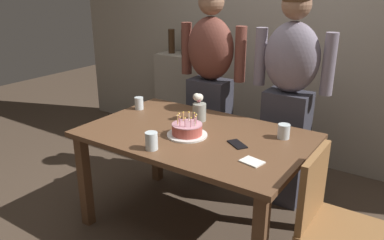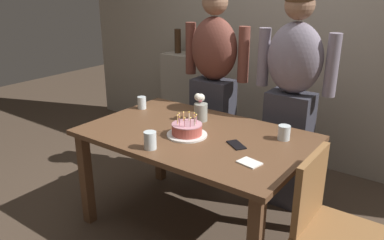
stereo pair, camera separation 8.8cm
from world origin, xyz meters
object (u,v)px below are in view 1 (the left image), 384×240
Objects in this scene: birthday_cake at (187,130)px; person_woman_cardigan at (288,98)px; flower_vase at (199,108)px; dining_chair at (328,217)px; cell_phone at (237,144)px; napkin_stack at (252,162)px; water_glass_side at (151,141)px; water_glass_far at (284,131)px; person_man_bearded at (210,85)px; water_glass_near at (139,103)px.

birthday_cake is 0.88m from person_woman_cardigan.
dining_chair is at bearing -19.11° from flower_vase.
flower_vase is at bearing -175.04° from cell_phone.
flower_vase is at bearing 44.85° from person_woman_cardigan.
water_glass_side is at bearing -163.22° from napkin_stack.
water_glass_far is 0.45× the size of flower_vase.
cell_phone is at bearing 8.62° from birthday_cake.
flower_vase reaches higher than dining_chair.
water_glass_side is at bearing -86.02° from flower_vase.
flower_vase is at bearing 108.24° from birthday_cake.
person_man_bearded reaches higher than dining_chair.
water_glass_far is 0.77× the size of napkin_stack.
cell_phone is at bearing -126.95° from water_glass_far.
person_woman_cardigan reaches higher than flower_vase.
person_man_bearded is at bearing 57.82° from water_glass_near.
cell_phone is 0.98m from person_man_bearded.
water_glass_near is 1.03× the size of water_glass_far.
water_glass_far is at bearing 2.02° from flower_vase.
water_glass_far is 0.64m from dining_chair.
water_glass_near reaches higher than water_glass_far.
cell_phone is (-0.20, -0.26, -0.04)m from water_glass_far.
dining_chair reaches higher than napkin_stack.
birthday_cake is 0.31m from flower_vase.
person_woman_cardigan is (0.39, 0.78, 0.09)m from birthday_cake.
water_glass_side is 0.52× the size of flower_vase.
flower_vase reaches higher than water_glass_near.
water_glass_far is 0.86m from water_glass_side.
person_man_bearded is at bearing 102.81° from water_glass_side.
cell_phone is 1.16× the size of napkin_stack.
person_woman_cardigan reaches higher than water_glass_side.
water_glass_near is at bearing -175.20° from flower_vase.
flower_vase reaches higher than water_glass_side.
water_glass_near is 0.54m from flower_vase.
water_glass_side is 0.61m from napkin_stack.
flower_vase is (-0.44, 0.24, 0.09)m from cell_phone.
napkin_stack is (0.18, -0.17, 0.00)m from cell_phone.
water_glass_side is 1.11m from person_man_bearded.
person_woman_cardigan reaches higher than water_glass_near.
water_glass_near is 0.46× the size of flower_vase.
person_man_bearded is (-0.65, 0.73, 0.13)m from cell_phone.
water_glass_far is at bearing 45.72° from water_glass_side.
napkin_stack is at bearing 16.78° from water_glass_side.
napkin_stack is (-0.01, -0.44, -0.04)m from water_glass_far.
person_man_bearded is at bearing 0.00° from person_woman_cardigan.
dining_chair is at bearing -4.47° from birthday_cake.
water_glass_near is at bearing 57.82° from person_man_bearded.
birthday_cake is 1.28× the size of flower_vase.
person_man_bearded and person_woman_cardigan have the same top height.
flower_vase is 0.13× the size of person_man_bearded.
person_woman_cardigan is (-0.15, 0.46, 0.09)m from water_glass_far.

